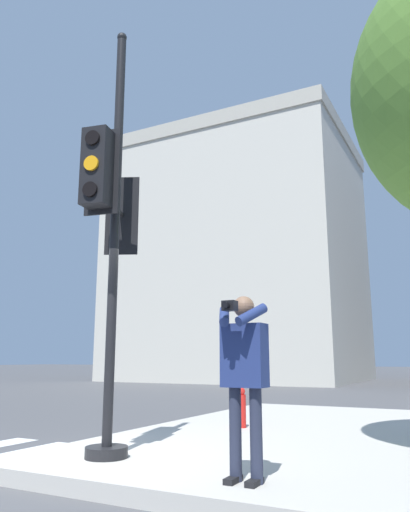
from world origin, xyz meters
TOP-DOWN VIEW (x-y plane):
  - ground_plane at (0.00, 0.00)m, footprint 160.00×160.00m
  - traffic_signal_pole at (0.54, 0.38)m, footprint 0.68×1.27m
  - person_photographer at (2.35, 0.07)m, footprint 0.50×0.53m
  - fire_hydrant at (0.89, 3.31)m, footprint 0.16×0.22m
  - building_left at (-7.77, 23.26)m, footprint 13.53×10.87m

SIDE VIEW (x-z plane):
  - ground_plane at x=0.00m, z-range 0.00..0.00m
  - fire_hydrant at x=0.89m, z-range 0.16..0.79m
  - person_photographer at x=2.35m, z-range 0.33..1.96m
  - traffic_signal_pole at x=0.54m, z-range 0.18..5.38m
  - building_left at x=-7.77m, z-range 0.01..14.28m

